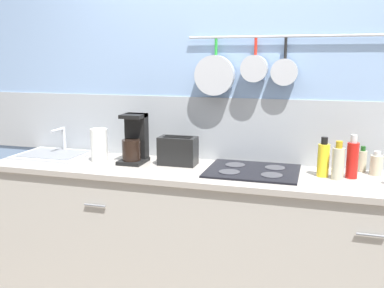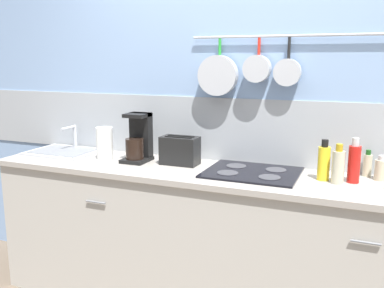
% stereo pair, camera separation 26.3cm
% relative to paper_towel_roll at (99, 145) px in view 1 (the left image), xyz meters
% --- Properties ---
extents(wall_back, '(7.20, 0.16, 2.60)m').
position_rel_paper_towel_roll_xyz_m(wall_back, '(0.90, 0.30, 0.23)').
color(wall_back, '#84A3CC').
rests_on(wall_back, ground_plane).
extents(cabinet_base, '(3.11, 0.55, 0.90)m').
position_rel_paper_towel_roll_xyz_m(cabinet_base, '(0.90, -0.02, -0.59)').
color(cabinet_base, '#B7B2A8').
rests_on(cabinet_base, ground_plane).
extents(countertop, '(3.15, 0.57, 0.03)m').
position_rel_paper_towel_roll_xyz_m(countertop, '(0.90, -0.02, -0.13)').
color(countertop, '#A59E93').
rests_on(countertop, cabinet_base).
extents(sink_basin, '(0.49, 0.38, 0.18)m').
position_rel_paper_towel_roll_xyz_m(sink_basin, '(-0.40, 0.06, -0.10)').
color(sink_basin, '#B7BABF').
rests_on(sink_basin, countertop).
extents(paper_towel_roll, '(0.11, 0.11, 0.22)m').
position_rel_paper_towel_roll_xyz_m(paper_towel_roll, '(0.00, 0.00, 0.00)').
color(paper_towel_roll, white).
rests_on(paper_towel_roll, countertop).
extents(coffee_maker, '(0.16, 0.20, 0.32)m').
position_rel_paper_towel_roll_xyz_m(coffee_maker, '(0.23, 0.05, 0.02)').
color(coffee_maker, black).
rests_on(coffee_maker, countertop).
extents(toaster, '(0.26, 0.14, 0.19)m').
position_rel_paper_towel_roll_xyz_m(toaster, '(0.53, 0.07, -0.02)').
color(toaster, black).
rests_on(toaster, countertop).
extents(cooktop, '(0.55, 0.45, 0.01)m').
position_rel_paper_towel_roll_xyz_m(cooktop, '(1.02, 0.02, -0.10)').
color(cooktop, black).
rests_on(cooktop, countertop).
extents(bottle_dish_soap, '(0.07, 0.07, 0.23)m').
position_rel_paper_towel_roll_xyz_m(bottle_dish_soap, '(1.43, 0.04, -0.01)').
color(bottle_dish_soap, yellow).
rests_on(bottle_dish_soap, countertop).
extents(bottle_vinegar, '(0.07, 0.07, 0.22)m').
position_rel_paper_towel_roll_xyz_m(bottle_vinegar, '(1.51, -0.00, -0.01)').
color(bottle_vinegar, '#BFB799').
rests_on(bottle_vinegar, countertop).
extents(bottle_olive_oil, '(0.07, 0.07, 0.25)m').
position_rel_paper_towel_roll_xyz_m(bottle_olive_oil, '(1.59, 0.05, 0.00)').
color(bottle_olive_oil, red).
rests_on(bottle_olive_oil, countertop).
extents(bottle_cooking_wine, '(0.05, 0.05, 0.16)m').
position_rel_paper_towel_roll_xyz_m(bottle_cooking_wine, '(1.66, 0.22, -0.04)').
color(bottle_cooking_wine, '#BFB799').
rests_on(bottle_cooking_wine, countertop).
extents(bottle_sesame_oil, '(0.07, 0.07, 0.14)m').
position_rel_paper_towel_roll_xyz_m(bottle_sesame_oil, '(1.73, 0.16, -0.05)').
color(bottle_sesame_oil, '#BFB799').
rests_on(bottle_sesame_oil, countertop).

